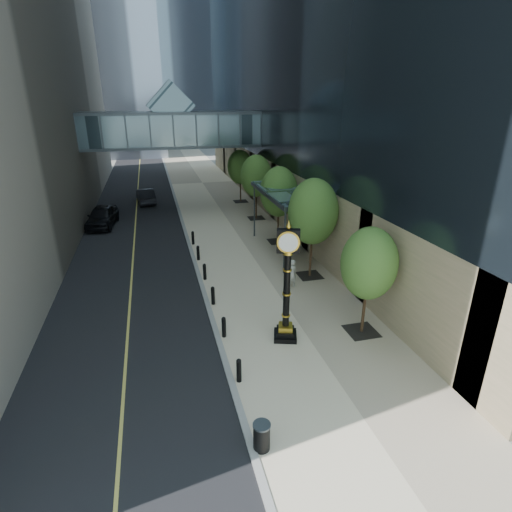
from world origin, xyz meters
The scene contains 14 objects.
ground centered at (0.00, 0.00, 0.00)m, with size 320.00×320.00×0.00m, color gray.
road centered at (-7.00, 40.00, 0.01)m, with size 8.00×180.00×0.02m, color black.
sidewalk centered at (1.00, 40.00, 0.03)m, with size 8.00×180.00×0.06m, color beige.
curb centered at (-3.00, 40.00, 0.04)m, with size 0.25×180.00×0.07m, color gray.
distant_tower_c centered at (-6.00, 120.00, 32.50)m, with size 22.00×22.00×65.00m, color #AFC1DD.
skywalk centered at (-3.00, 28.00, 7.71)m, with size 17.00×4.20×5.80m.
entrance_canopy centered at (3.48, 14.00, 4.19)m, with size 3.00×8.00×4.38m.
bollard_row centered at (-2.70, 9.00, 0.51)m, with size 0.20×16.20×0.90m.
street_trees centered at (3.60, 16.00, 3.83)m, with size 2.92×28.53×5.99m.
street_clock centered at (-0.03, 3.39, 2.41)m, with size 1.28×1.28×5.41m.
trash_bin centered at (-2.70, -2.28, 0.51)m, with size 0.52×0.52×0.90m, color black.
pedestrian centered at (1.99, 8.28, 0.91)m, with size 0.62×0.41×1.70m, color #B1AFA3.
car_near centered at (-9.62, 23.62, 0.88)m, with size 2.03×5.05×1.72m, color black.
car_far centered at (-6.04, 31.02, 0.77)m, with size 1.59×4.57×1.50m, color black.
Camera 1 is at (-5.23, -11.28, 10.24)m, focal length 28.00 mm.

